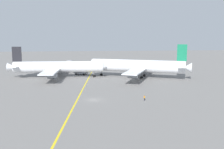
# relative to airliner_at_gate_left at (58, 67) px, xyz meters

# --- Properties ---
(ground_plane) EXTENTS (600.00, 600.00, 0.00)m
(ground_plane) POSITION_rel_airliner_at_gate_left_xyz_m (14.71, -46.70, -5.23)
(ground_plane) COLOR slate
(taxiway_stripe) EXTENTS (15.25, 119.15, 0.01)m
(taxiway_stripe) POSITION_rel_airliner_at_gate_left_xyz_m (10.73, -36.70, -5.22)
(taxiway_stripe) COLOR yellow
(taxiway_stripe) RESTS_ON ground
(airliner_at_gate_left) EXTENTS (48.73, 44.66, 15.21)m
(airliner_at_gate_left) POSITION_rel_airliner_at_gate_left_xyz_m (0.00, 0.00, 0.00)
(airliner_at_gate_left) COLOR white
(airliner_at_gate_left) RESTS_ON ground
(airliner_being_pushed) EXTENTS (48.71, 46.71, 16.44)m
(airliner_being_pushed) POSITION_rel_airliner_at_gate_left_xyz_m (38.71, -5.23, 0.47)
(airliner_being_pushed) COLOR white
(airliner_being_pushed) RESTS_ON ground
(pushback_tug) EXTENTS (9.06, 5.93, 2.81)m
(pushback_tug) POSITION_rel_airliner_at_gate_left_xyz_m (11.15, 8.25, -4.04)
(pushback_tug) COLOR gray
(pushback_tug) RESTS_ON ground
(ground_crew_wing_walker_right) EXTENTS (0.50, 0.36, 1.63)m
(ground_crew_wing_walker_right) POSITION_rel_airliner_at_gate_left_xyz_m (30.33, -49.63, -4.38)
(ground_crew_wing_walker_right) COLOR black
(ground_crew_wing_walker_right) RESTS_ON ground
(jet_bridge) EXTENTS (5.33, 16.41, 6.23)m
(jet_bridge) POSITION_rel_airliner_at_gate_left_xyz_m (5.52, 20.17, -0.78)
(jet_bridge) COLOR #B7B7BC
(jet_bridge) RESTS_ON ground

